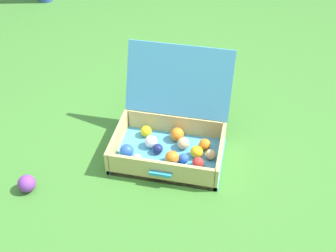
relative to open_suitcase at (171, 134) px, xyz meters
name	(u,v)px	position (x,y,z in m)	size (l,w,h in m)	color
ground_plane	(169,156)	(0.00, -0.05, -0.11)	(16.00, 16.00, 0.00)	#3D7A2D
open_suitcase	(171,134)	(0.00, 0.00, 0.00)	(0.56, 0.55, 0.49)	#4799C6
stray_ball_on_grass	(27,184)	(-0.62, -0.42, -0.06)	(0.09, 0.09, 0.09)	purple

